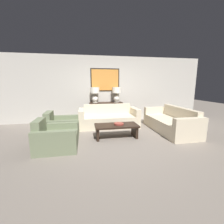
{
  "coord_description": "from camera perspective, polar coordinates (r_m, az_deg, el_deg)",
  "views": [
    {
      "loc": [
        -0.83,
        -3.86,
        1.54
      ],
      "look_at": [
        0.01,
        0.8,
        0.65
      ],
      "focal_mm": 24.0,
      "sensor_mm": 36.0,
      "label": 1
    }
  ],
  "objects": [
    {
      "name": "ground_plane",
      "position": [
        4.24,
        1.82,
        -10.66
      ],
      "size": [
        20.0,
        20.0,
        0.0
      ],
      "primitive_type": "plane",
      "color": "slate"
    },
    {
      "name": "back_wall",
      "position": [
        6.32,
        -2.69,
        8.74
      ],
      "size": [
        8.41,
        0.12,
        2.65
      ],
      "color": "beige",
      "rests_on": "ground_plane"
    },
    {
      "name": "console_table",
      "position": [
        6.15,
        -2.28,
        -0.02
      ],
      "size": [
        1.33,
        0.39,
        0.8
      ],
      "color": "#332319",
      "rests_on": "ground_plane"
    },
    {
      "name": "table_lamp_left",
      "position": [
        6.01,
        -6.5,
        7.11
      ],
      "size": [
        0.36,
        0.36,
        0.6
      ],
      "color": "silver",
      "rests_on": "console_table"
    },
    {
      "name": "table_lamp_right",
      "position": [
        6.13,
        1.75,
        7.24
      ],
      "size": [
        0.36,
        0.36,
        0.6
      ],
      "color": "silver",
      "rests_on": "console_table"
    },
    {
      "name": "couch_by_back_wall",
      "position": [
        5.51,
        -1.28,
        -2.6
      ],
      "size": [
        2.13,
        0.93,
        0.78
      ],
      "color": "beige",
      "rests_on": "ground_plane"
    },
    {
      "name": "couch_by_side",
      "position": [
        5.32,
        21.41,
        -3.84
      ],
      "size": [
        0.93,
        2.13,
        0.78
      ],
      "color": "beige",
      "rests_on": "ground_plane"
    },
    {
      "name": "coffee_table",
      "position": [
        4.33,
        1.68,
        -6.13
      ],
      "size": [
        1.23,
        0.57,
        0.39
      ],
      "color": "black",
      "rests_on": "ground_plane"
    },
    {
      "name": "decorative_bowl",
      "position": [
        4.33,
        2.62,
        -4.49
      ],
      "size": [
        0.28,
        0.28,
        0.04
      ],
      "color": "#93382D",
      "rests_on": "coffee_table"
    },
    {
      "name": "armchair_near_back_wall",
      "position": [
        4.77,
        -18.63,
        -5.52
      ],
      "size": [
        0.94,
        0.86,
        0.73
      ],
      "color": "#707A5B",
      "rests_on": "ground_plane"
    },
    {
      "name": "armchair_near_camera",
      "position": [
        3.87,
        -20.67,
        -9.41
      ],
      "size": [
        0.94,
        0.86,
        0.73
      ],
      "color": "#707A5B",
      "rests_on": "ground_plane"
    }
  ]
}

